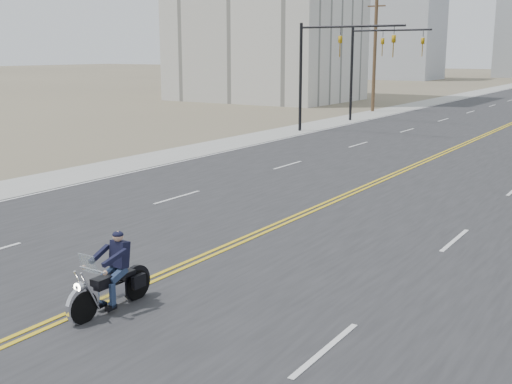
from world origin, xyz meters
name	(u,v)px	position (x,y,z in m)	size (l,w,h in m)	color
sidewalk_left	(455,97)	(-11.50, 70.00, 0.01)	(3.00, 200.00, 0.01)	#A5A5A0
traffic_mast_left	(329,56)	(-8.98, 32.00, 4.94)	(7.10, 0.26, 7.00)	black
traffic_mast_far	(373,56)	(-9.31, 40.00, 4.87)	(6.10, 0.26, 7.00)	black
utility_pole_left	(375,48)	(-12.50, 48.00, 5.48)	(2.20, 0.30, 10.50)	brown
haze_bldg_a	(402,20)	(-35.00, 115.00, 11.00)	(14.00, 12.00, 22.00)	#B7BCC6
haze_bldg_f	(360,39)	(-50.00, 130.00, 8.00)	(12.00, 12.00, 16.00)	#ADB2B7
motorcyclist	(110,273)	(0.50, 3.25, 0.81)	(0.89, 2.08, 1.62)	black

